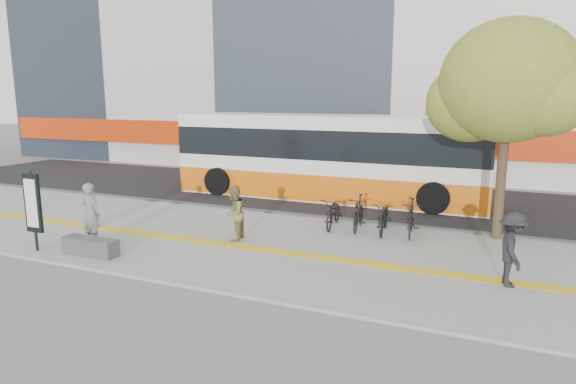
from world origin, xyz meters
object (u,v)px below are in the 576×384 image
at_px(bus, 328,159).
at_px(seated_woman, 91,214).
at_px(signboard, 33,204).
at_px(street_tree, 508,84).
at_px(pedestrian_dark, 512,249).
at_px(bench, 90,246).
at_px(pedestrian_tan, 234,213).

xyz_separation_m(bus, seated_woman, (-3.92, -8.92, -0.69)).
bearing_deg(bus, signboard, -115.86).
relative_size(street_tree, pedestrian_dark, 3.80).
height_order(bus, pedestrian_dark, bus).
bearing_deg(seated_woman, bus, -106.44).
distance_m(bench, bus, 10.32).
bearing_deg(pedestrian_tan, seated_woman, -69.50).
distance_m(bench, pedestrian_tan, 3.93).
xyz_separation_m(bench, signboard, (-1.60, -0.31, 1.06)).
distance_m(street_tree, seated_woman, 12.22).
distance_m(bench, seated_woman, 1.22).
bearing_deg(pedestrian_tan, pedestrian_dark, 76.70).
height_order(signboard, seated_woman, signboard).
bearing_deg(bench, pedestrian_tan, 43.56).
bearing_deg(bus, bench, -108.52).
distance_m(street_tree, pedestrian_tan, 8.53).
xyz_separation_m(bench, street_tree, (9.78, 6.02, 4.21)).
bearing_deg(pedestrian_dark, seated_woman, 85.84).
xyz_separation_m(signboard, seated_woman, (0.93, 1.09, -0.41)).
bearing_deg(seated_woman, pedestrian_dark, -166.21).
distance_m(signboard, street_tree, 13.40).
relative_size(bench, seated_woman, 0.91).
distance_m(street_tree, pedestrian_dark, 5.40).
distance_m(signboard, pedestrian_tan, 5.36).
bearing_deg(pedestrian_tan, bench, -54.49).
bearing_deg(pedestrian_tan, bus, 168.46).
bearing_deg(bench, seated_woman, 130.75).
distance_m(bench, pedestrian_dark, 10.34).
xyz_separation_m(bench, bus, (3.25, 9.70, 1.34)).
bearing_deg(bus, pedestrian_tan, -93.50).
bearing_deg(signboard, bus, 64.14).
bearing_deg(street_tree, seated_woman, -153.38).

